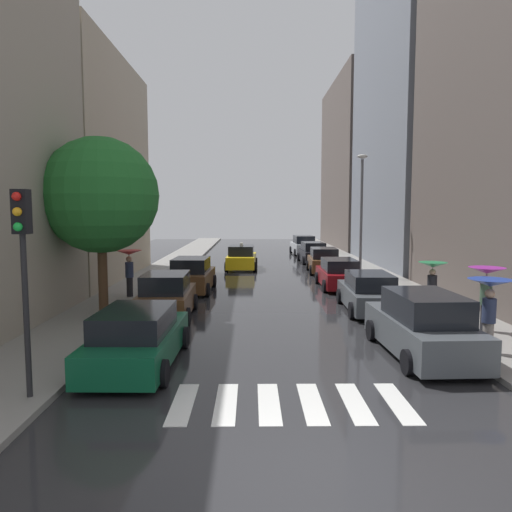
# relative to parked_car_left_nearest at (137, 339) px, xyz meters

# --- Properties ---
(ground_plane) EXTENTS (28.00, 72.00, 0.04)m
(ground_plane) POSITION_rel_parked_car_left_nearest_xyz_m (3.76, 18.42, -0.75)
(ground_plane) COLOR #272729
(sidewalk_left) EXTENTS (3.00, 72.00, 0.15)m
(sidewalk_left) POSITION_rel_parked_car_left_nearest_xyz_m (-2.74, 18.42, -0.65)
(sidewalk_left) COLOR gray
(sidewalk_left) RESTS_ON ground
(sidewalk_right) EXTENTS (3.00, 72.00, 0.15)m
(sidewalk_right) POSITION_rel_parked_car_left_nearest_xyz_m (10.26, 18.42, -0.65)
(sidewalk_right) COLOR gray
(sidewalk_right) RESTS_ON ground
(crosswalk_stripes) EXTENTS (4.95, 2.20, 0.01)m
(crosswalk_stripes) POSITION_rel_parked_car_left_nearest_xyz_m (3.76, -2.46, -0.72)
(crosswalk_stripes) COLOR silver
(crosswalk_stripes) RESTS_ON ground
(building_left_mid) EXTENTS (6.00, 12.96, 12.62)m
(building_left_mid) POSITION_rel_parked_car_left_nearest_xyz_m (-7.24, 15.63, 5.58)
(building_left_mid) COLOR #B2A38C
(building_left_mid) RESTS_ON ground
(building_right_mid) EXTENTS (6.00, 14.81, 23.47)m
(building_right_mid) POSITION_rel_parked_car_left_nearest_xyz_m (14.76, 22.89, 11.01)
(building_right_mid) COLOR slate
(building_right_mid) RESTS_ON ground
(building_right_far) EXTENTS (6.00, 17.51, 17.65)m
(building_right_far) POSITION_rel_parked_car_left_nearest_xyz_m (14.76, 40.21, 8.10)
(building_right_far) COLOR #564C47
(building_right_far) RESTS_ON ground
(parked_car_left_nearest) EXTENTS (2.19, 4.73, 1.53)m
(parked_car_left_nearest) POSITION_rel_parked_car_left_nearest_xyz_m (0.00, 0.00, 0.00)
(parked_car_left_nearest) COLOR #0C4C2D
(parked_car_left_nearest) RESTS_ON ground
(parked_car_left_second) EXTENTS (2.08, 4.11, 1.70)m
(parked_car_left_second) POSITION_rel_parked_car_left_nearest_xyz_m (-0.22, 5.63, 0.06)
(parked_car_left_second) COLOR brown
(parked_car_left_second) RESTS_ON ground
(parked_car_left_third) EXTENTS (2.20, 4.32, 1.69)m
(parked_car_left_third) POSITION_rel_parked_car_left_nearest_xyz_m (0.01, 11.43, 0.06)
(parked_car_left_third) COLOR brown
(parked_car_left_third) RESTS_ON ground
(parked_car_right_nearest) EXTENTS (2.21, 4.85, 1.79)m
(parked_car_right_nearest) POSITION_rel_parked_car_left_nearest_xyz_m (7.67, 0.79, 0.11)
(parked_car_right_nearest) COLOR #474C51
(parked_car_right_nearest) RESTS_ON ground
(parked_car_right_second) EXTENTS (2.11, 4.62, 1.55)m
(parked_car_right_second) POSITION_rel_parked_car_left_nearest_xyz_m (7.63, 6.74, 0.01)
(parked_car_right_second) COLOR #474C51
(parked_car_right_second) RESTS_ON ground
(parked_car_right_third) EXTENTS (2.04, 4.38, 1.53)m
(parked_car_right_third) POSITION_rel_parked_car_left_nearest_xyz_m (7.47, 12.44, -0.00)
(parked_car_right_third) COLOR maroon
(parked_car_right_third) RESTS_ON ground
(parked_car_right_fourth) EXTENTS (2.14, 4.08, 1.62)m
(parked_car_right_fourth) POSITION_rel_parked_car_left_nearest_xyz_m (7.60, 18.51, 0.03)
(parked_car_right_fourth) COLOR brown
(parked_car_right_fourth) RESTS_ON ground
(parked_car_right_fifth) EXTENTS (2.12, 4.30, 1.59)m
(parked_car_right_fifth) POSITION_rel_parked_car_left_nearest_xyz_m (7.66, 24.46, 0.02)
(parked_car_right_fifth) COLOR black
(parked_car_right_fifth) RESTS_ON ground
(parked_car_right_sixth) EXTENTS (2.24, 4.61, 1.73)m
(parked_car_right_sixth) POSITION_rel_parked_car_left_nearest_xyz_m (7.67, 31.23, 0.08)
(parked_car_right_sixth) COLOR #B2B7BF
(parked_car_right_sixth) RESTS_ON ground
(taxi_midroad) EXTENTS (2.20, 4.44, 1.81)m
(taxi_midroad) POSITION_rel_parked_car_left_nearest_xyz_m (2.30, 20.50, 0.04)
(taxi_midroad) COLOR yellow
(taxi_midroad) RESTS_ON ground
(pedestrian_foreground) EXTENTS (1.08, 1.08, 1.89)m
(pedestrian_foreground) POSITION_rel_parked_car_left_nearest_xyz_m (9.90, 6.05, 0.84)
(pedestrian_foreground) COLOR black
(pedestrian_foreground) RESTS_ON sidewalk_right
(pedestrian_near_tree) EXTENTS (1.13, 1.13, 2.06)m
(pedestrian_near_tree) POSITION_rel_parked_car_left_nearest_xyz_m (10.46, 2.95, 0.97)
(pedestrian_near_tree) COLOR black
(pedestrian_near_tree) RESTS_ON sidewalk_right
(pedestrian_by_kerb) EXTENTS (1.13, 1.13, 2.08)m
(pedestrian_by_kerb) POSITION_rel_parked_car_left_nearest_xyz_m (-2.52, 9.31, 0.99)
(pedestrian_by_kerb) COLOR black
(pedestrian_by_kerb) RESTS_ON sidewalk_left
(pedestrian_far_side) EXTENTS (1.16, 1.16, 2.03)m
(pedestrian_far_side) POSITION_rel_parked_car_left_nearest_xyz_m (9.39, 0.57, 0.97)
(pedestrian_far_side) COLOR gray
(pedestrian_far_side) RESTS_ON sidewalk_right
(street_tree_left) EXTENTS (4.40, 4.40, 6.64)m
(street_tree_left) POSITION_rel_parked_car_left_nearest_xyz_m (-2.77, 6.25, 3.85)
(street_tree_left) COLOR #513823
(street_tree_left) RESTS_ON sidewalk_left
(traffic_light_left_corner) EXTENTS (0.30, 0.42, 4.30)m
(traffic_light_left_corner) POSITION_rel_parked_car_left_nearest_xyz_m (-1.69, -2.43, 2.56)
(traffic_light_left_corner) COLOR black
(traffic_light_left_corner) RESTS_ON sidewalk_left
(lamp_post_right) EXTENTS (0.60, 0.28, 7.04)m
(lamp_post_right) POSITION_rel_parked_car_left_nearest_xyz_m (9.31, 15.68, 3.48)
(lamp_post_right) COLOR #595B60
(lamp_post_right) RESTS_ON sidewalk_right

